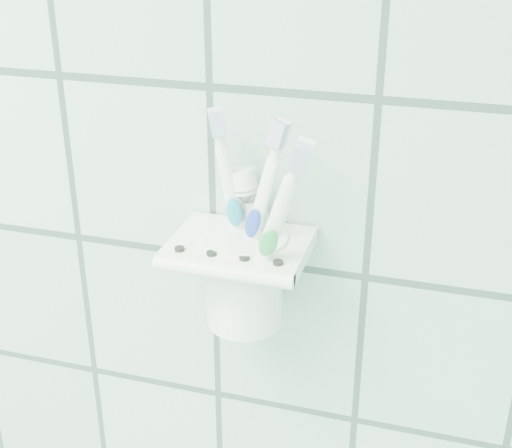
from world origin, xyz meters
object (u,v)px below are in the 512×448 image
(toothbrush_blue, at_px, (228,220))
(toothbrush_pink, at_px, (251,212))
(toothpaste_tube, at_px, (263,234))
(cup, at_px, (244,275))
(toothbrush_orange, at_px, (238,216))
(holder_bracket, at_px, (240,248))

(toothbrush_blue, bearing_deg, toothbrush_pink, 75.43)
(toothbrush_blue, height_order, toothpaste_tube, toothbrush_blue)
(cup, relative_size, toothbrush_pink, 0.46)
(toothbrush_pink, distance_m, toothbrush_blue, 0.03)
(toothbrush_orange, bearing_deg, holder_bracket, 89.53)
(cup, height_order, toothbrush_pink, toothbrush_pink)
(cup, xyz_separation_m, toothbrush_blue, (-0.01, -0.01, 0.06))
(toothpaste_tube, bearing_deg, toothbrush_orange, -111.49)
(toothbrush_blue, bearing_deg, cup, 50.44)
(cup, distance_m, toothbrush_blue, 0.06)
(toothbrush_blue, relative_size, toothbrush_orange, 0.94)
(toothpaste_tube, bearing_deg, toothbrush_blue, -132.69)
(toothbrush_pink, bearing_deg, toothbrush_blue, -144.06)
(cup, bearing_deg, holder_bracket, -125.31)
(toothbrush_pink, height_order, toothbrush_blue, same)
(toothbrush_orange, bearing_deg, cup, 75.97)
(cup, distance_m, toothbrush_orange, 0.07)
(holder_bracket, bearing_deg, toothpaste_tube, 41.94)
(toothbrush_blue, xyz_separation_m, toothpaste_tube, (0.03, 0.02, -0.02))
(holder_bracket, relative_size, toothbrush_pink, 0.62)
(toothbrush_orange, height_order, toothpaste_tube, toothbrush_orange)
(cup, distance_m, toothpaste_tube, 0.04)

